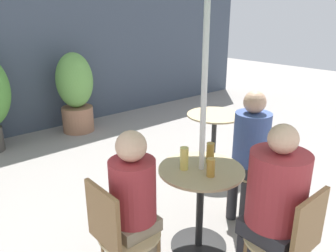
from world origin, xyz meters
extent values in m
cube|color=#3D4756|center=(0.00, 3.97, 1.50)|extent=(10.00, 0.06, 3.00)
cylinder|color=black|center=(0.06, 0.15, 0.01)|extent=(0.47, 0.47, 0.01)
cylinder|color=black|center=(0.06, 0.15, 0.36)|extent=(0.06, 0.06, 0.70)
cylinder|color=tan|center=(0.06, 0.15, 0.72)|extent=(0.68, 0.68, 0.02)
cylinder|color=black|center=(1.25, 1.06, 0.01)|extent=(0.47, 0.47, 0.01)
cylinder|color=black|center=(1.25, 1.06, 0.36)|extent=(0.06, 0.06, 0.70)
cylinder|color=tan|center=(1.25, 1.06, 0.72)|extent=(0.68, 0.68, 0.02)
cylinder|color=tan|center=(-0.63, 0.15, 0.47)|extent=(0.43, 0.43, 0.02)
cylinder|color=olive|center=(-0.49, 0.29, 0.23)|extent=(0.02, 0.02, 0.46)
cube|color=olive|center=(-0.82, 0.15, 0.68)|extent=(0.03, 0.37, 0.41)
cylinder|color=tan|center=(0.07, -0.54, 0.47)|extent=(0.43, 0.43, 0.02)
cylinder|color=olive|center=(0.20, -0.40, 0.23)|extent=(0.02, 0.02, 0.46)
cube|color=olive|center=(0.07, -0.73, 0.68)|extent=(0.37, 0.03, 0.41)
cylinder|color=tan|center=(0.76, 0.16, 0.47)|extent=(0.43, 0.43, 0.02)
cylinder|color=olive|center=(0.90, 0.02, 0.23)|extent=(0.02, 0.02, 0.46)
cylinder|color=olive|center=(0.90, 0.30, 0.23)|extent=(0.02, 0.02, 0.46)
cylinder|color=olive|center=(0.62, 0.02, 0.23)|extent=(0.02, 0.02, 0.46)
cylinder|color=olive|center=(0.62, 0.29, 0.23)|extent=(0.02, 0.02, 0.46)
cube|color=olive|center=(0.95, 0.16, 0.68)|extent=(0.03, 0.37, 0.41)
cylinder|color=gray|center=(-0.48, 0.22, 0.23)|extent=(0.09, 0.09, 0.46)
cube|color=gray|center=(-0.59, 0.15, 0.53)|extent=(0.29, 0.26, 0.09)
cylinder|color=#9E2D33|center=(-0.59, 0.15, 0.79)|extent=(0.31, 0.31, 0.43)
sphere|color=#DBAD89|center=(-0.59, 0.15, 1.10)|extent=(0.20, 0.20, 0.20)
cylinder|color=#2D2D33|center=(0.15, -0.36, 0.23)|extent=(0.11, 0.11, 0.46)
cube|color=#2D2D33|center=(0.07, -0.50, 0.54)|extent=(0.32, 0.36, 0.11)
cylinder|color=#9E2D33|center=(0.07, -0.50, 0.84)|extent=(0.38, 0.38, 0.49)
sphere|color=#DBAD89|center=(0.07, -0.50, 1.18)|extent=(0.19, 0.19, 0.19)
cylinder|color=#2D2D33|center=(0.59, 0.23, 0.23)|extent=(0.10, 0.10, 0.46)
cylinder|color=#2D2D33|center=(0.59, 0.08, 0.23)|extent=(0.10, 0.10, 0.46)
cube|color=#2D2D33|center=(0.72, 0.16, 0.53)|extent=(0.31, 0.28, 0.10)
cylinder|color=#384C84|center=(0.72, 0.16, 0.82)|extent=(0.33, 0.33, 0.48)
sphere|color=tan|center=(0.72, 0.16, 1.16)|extent=(0.20, 0.20, 0.20)
cylinder|color=#B28433|center=(0.20, 0.18, 0.82)|extent=(0.06, 0.06, 0.17)
cylinder|color=#DBC65B|center=(-0.05, 0.24, 0.82)|extent=(0.07, 0.07, 0.18)
cylinder|color=#B28433|center=(0.02, 0.02, 0.80)|extent=(0.06, 0.06, 0.14)
cylinder|color=#93664C|center=(0.62, 3.51, 0.21)|extent=(0.51, 0.51, 0.42)
ellipsoid|color=#609947|center=(0.62, 3.51, 0.86)|extent=(0.59, 0.59, 0.89)
cylinder|color=silver|center=(0.06, 0.15, 1.20)|extent=(0.04, 0.04, 2.40)
camera|label=1|loc=(-1.65, -1.43, 1.89)|focal=35.00mm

